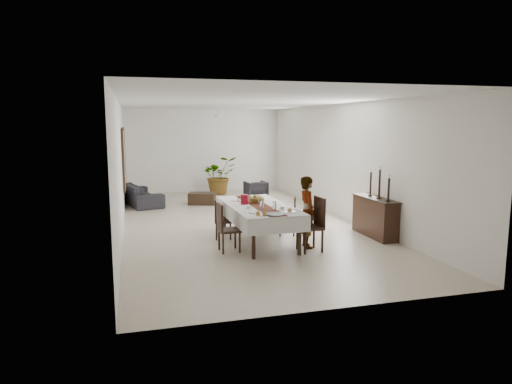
% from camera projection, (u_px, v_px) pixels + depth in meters
% --- Properties ---
extents(floor, '(6.00, 12.00, 0.00)m').
position_uv_depth(floor, '(239.00, 223.00, 12.31)').
color(floor, beige).
rests_on(floor, ground).
extents(ceiling, '(6.00, 12.00, 0.02)m').
position_uv_depth(ceiling, '(238.00, 102.00, 11.83)').
color(ceiling, silver).
rests_on(ceiling, wall_back).
extents(wall_back, '(6.00, 0.02, 3.20)m').
position_uv_depth(wall_back, '(204.00, 151.00, 17.79)').
color(wall_back, white).
rests_on(wall_back, floor).
extents(wall_front, '(6.00, 0.02, 3.20)m').
position_uv_depth(wall_front, '(336.00, 200.00, 6.34)').
color(wall_front, white).
rests_on(wall_front, floor).
extents(wall_left, '(0.02, 12.00, 3.20)m').
position_uv_depth(wall_left, '(121.00, 166.00, 11.29)').
color(wall_left, white).
rests_on(wall_left, floor).
extents(wall_right, '(0.02, 12.00, 3.20)m').
position_uv_depth(wall_right, '(342.00, 161.00, 12.85)').
color(wall_right, white).
rests_on(wall_right, floor).
extents(dining_table_top, '(1.19, 2.70, 0.06)m').
position_uv_depth(dining_table_top, '(258.00, 207.00, 10.23)').
color(dining_table_top, black).
rests_on(dining_table_top, table_leg_fl).
extents(table_leg_fl, '(0.08, 0.08, 0.78)m').
position_uv_depth(table_leg_fl, '(254.00, 240.00, 8.95)').
color(table_leg_fl, black).
rests_on(table_leg_fl, floor).
extents(table_leg_fr, '(0.08, 0.08, 0.78)m').
position_uv_depth(table_leg_fr, '(300.00, 236.00, 9.23)').
color(table_leg_fr, black).
rests_on(table_leg_fr, floor).
extents(table_leg_bl, '(0.08, 0.08, 0.78)m').
position_uv_depth(table_leg_bl, '(224.00, 215.00, 11.35)').
color(table_leg_bl, black).
rests_on(table_leg_bl, floor).
extents(table_leg_br, '(0.08, 0.08, 0.78)m').
position_uv_depth(table_leg_br, '(262.00, 213.00, 11.63)').
color(table_leg_br, black).
rests_on(table_leg_br, floor).
extents(tablecloth_top, '(1.39, 2.90, 0.01)m').
position_uv_depth(tablecloth_top, '(258.00, 205.00, 10.22)').
color(tablecloth_top, silver).
rests_on(tablecloth_top, dining_table_top).
extents(tablecloth_drape_left, '(0.10, 2.87, 0.33)m').
position_uv_depth(tablecloth_drape_left, '(230.00, 214.00, 10.06)').
color(tablecloth_drape_left, silver).
rests_on(tablecloth_drape_left, dining_table_top).
extents(tablecloth_drape_right, '(0.10, 2.87, 0.33)m').
position_uv_depth(tablecloth_drape_right, '(285.00, 211.00, 10.44)').
color(tablecloth_drape_right, silver).
rests_on(tablecloth_drape_right, dining_table_top).
extents(tablecloth_drape_near, '(1.31, 0.05, 0.33)m').
position_uv_depth(tablecloth_drape_near, '(280.00, 226.00, 8.90)').
color(tablecloth_drape_near, silver).
rests_on(tablecloth_drape_near, dining_table_top).
extents(tablecloth_drape_far, '(1.31, 0.05, 0.33)m').
position_uv_depth(tablecloth_drape_far, '(242.00, 202.00, 11.60)').
color(tablecloth_drape_far, white).
rests_on(tablecloth_drape_far, dining_table_top).
extents(table_runner, '(0.47, 2.79, 0.00)m').
position_uv_depth(table_runner, '(258.00, 205.00, 10.22)').
color(table_runner, '#5C281A').
rests_on(table_runner, tablecloth_top).
extents(red_pitcher, '(0.17, 0.17, 0.22)m').
position_uv_depth(red_pitcher, '(244.00, 199.00, 10.28)').
color(red_pitcher, maroon).
rests_on(red_pitcher, tablecloth_top).
extents(pitcher_handle, '(0.13, 0.03, 0.13)m').
position_uv_depth(pitcher_handle, '(240.00, 200.00, 10.26)').
color(pitcher_handle, maroon).
rests_on(pitcher_handle, red_pitcher).
extents(wine_glass_near, '(0.08, 0.08, 0.19)m').
position_uv_depth(wine_glass_near, '(274.00, 206.00, 9.57)').
color(wine_glass_near, silver).
rests_on(wine_glass_near, tablecloth_top).
extents(wine_glass_mid, '(0.08, 0.08, 0.19)m').
position_uv_depth(wine_glass_mid, '(262.00, 206.00, 9.60)').
color(wine_glass_mid, white).
rests_on(wine_glass_mid, tablecloth_top).
extents(wine_glass_far, '(0.08, 0.08, 0.19)m').
position_uv_depth(wine_glass_far, '(260.00, 200.00, 10.28)').
color(wine_glass_far, silver).
rests_on(wine_glass_far, tablecloth_top).
extents(teacup_right, '(0.10, 0.10, 0.07)m').
position_uv_depth(teacup_right, '(282.00, 208.00, 9.68)').
color(teacup_right, silver).
rests_on(teacup_right, saucer_right).
extents(saucer_right, '(0.17, 0.17, 0.01)m').
position_uv_depth(saucer_right, '(282.00, 209.00, 9.69)').
color(saucer_right, silver).
rests_on(saucer_right, tablecloth_top).
extents(teacup_left, '(0.10, 0.10, 0.07)m').
position_uv_depth(teacup_left, '(249.00, 207.00, 9.76)').
color(teacup_left, white).
rests_on(teacup_left, saucer_left).
extents(saucer_left, '(0.17, 0.17, 0.01)m').
position_uv_depth(saucer_left, '(249.00, 208.00, 9.76)').
color(saucer_left, white).
rests_on(saucer_left, tablecloth_top).
extents(plate_near_right, '(0.27, 0.27, 0.02)m').
position_uv_depth(plate_near_right, '(290.00, 212.00, 9.38)').
color(plate_near_right, white).
rests_on(plate_near_right, tablecloth_top).
extents(bread_near_right, '(0.10, 0.10, 0.10)m').
position_uv_depth(bread_near_right, '(290.00, 210.00, 9.38)').
color(bread_near_right, tan).
rests_on(bread_near_right, plate_near_right).
extents(plate_near_left, '(0.27, 0.27, 0.02)m').
position_uv_depth(plate_near_left, '(255.00, 212.00, 9.34)').
color(plate_near_left, silver).
rests_on(plate_near_left, tablecloth_top).
extents(plate_far_left, '(0.27, 0.27, 0.02)m').
position_uv_depth(plate_far_left, '(236.00, 201.00, 10.70)').
color(plate_far_left, silver).
rests_on(plate_far_left, tablecloth_top).
extents(serving_tray, '(0.40, 0.40, 0.02)m').
position_uv_depth(serving_tray, '(275.00, 214.00, 9.12)').
color(serving_tray, '#3F3F44').
rests_on(serving_tray, tablecloth_top).
extents(jam_jar_a, '(0.07, 0.07, 0.08)m').
position_uv_depth(jam_jar_a, '(264.00, 214.00, 9.01)').
color(jam_jar_a, '#976216').
rests_on(jam_jar_a, tablecloth_top).
extents(jam_jar_b, '(0.07, 0.07, 0.08)m').
position_uv_depth(jam_jar_b, '(258.00, 213.00, 9.04)').
color(jam_jar_b, '#9B6616').
rests_on(jam_jar_b, tablecloth_top).
extents(fruit_basket, '(0.33, 0.33, 0.11)m').
position_uv_depth(fruit_basket, '(257.00, 200.00, 10.49)').
color(fruit_basket, brown).
rests_on(fruit_basket, tablecloth_top).
extents(fruit_red, '(0.10, 0.10, 0.10)m').
position_uv_depth(fruit_red, '(258.00, 197.00, 10.51)').
color(fruit_red, '#A32810').
rests_on(fruit_red, fruit_basket).
extents(fruit_green, '(0.09, 0.09, 0.09)m').
position_uv_depth(fruit_green, '(255.00, 197.00, 10.50)').
color(fruit_green, '#4F7322').
rests_on(fruit_green, fruit_basket).
extents(fruit_yellow, '(0.09, 0.09, 0.09)m').
position_uv_depth(fruit_yellow, '(258.00, 197.00, 10.43)').
color(fruit_yellow, yellow).
rests_on(fruit_yellow, fruit_basket).
extents(chair_right_near_seat, '(0.51, 0.51, 0.05)m').
position_uv_depth(chair_right_near_seat, '(310.00, 228.00, 9.51)').
color(chair_right_near_seat, black).
rests_on(chair_right_near_seat, chair_right_near_leg_fl).
extents(chair_right_near_leg_fl, '(0.05, 0.05, 0.48)m').
position_uv_depth(chair_right_near_leg_fl, '(322.00, 241.00, 9.43)').
color(chair_right_near_leg_fl, black).
rests_on(chair_right_near_leg_fl, floor).
extents(chair_right_near_leg_fr, '(0.05, 0.05, 0.48)m').
position_uv_depth(chair_right_near_leg_fr, '(314.00, 237.00, 9.80)').
color(chair_right_near_leg_fr, black).
rests_on(chair_right_near_leg_fr, floor).
extents(chair_right_near_leg_bl, '(0.05, 0.05, 0.48)m').
position_uv_depth(chair_right_near_leg_bl, '(305.00, 243.00, 9.31)').
color(chair_right_near_leg_bl, black).
rests_on(chair_right_near_leg_bl, floor).
extents(chair_right_near_leg_br, '(0.05, 0.05, 0.48)m').
position_uv_depth(chair_right_near_leg_br, '(297.00, 238.00, 9.67)').
color(chair_right_near_leg_br, black).
rests_on(chair_right_near_leg_br, floor).
extents(chair_right_near_back, '(0.07, 0.48, 0.61)m').
position_uv_depth(chair_right_near_back, '(320.00, 212.00, 9.53)').
color(chair_right_near_back, black).
rests_on(chair_right_near_back, chair_right_near_seat).
extents(chair_right_far_seat, '(0.51, 0.51, 0.05)m').
position_uv_depth(chair_right_far_seat, '(287.00, 218.00, 10.91)').
color(chair_right_far_seat, black).
rests_on(chair_right_far_seat, chair_right_far_leg_fl).
extents(chair_right_far_leg_fl, '(0.05, 0.05, 0.39)m').
position_uv_depth(chair_right_far_leg_fl, '(294.00, 228.00, 10.77)').
color(chair_right_far_leg_fl, black).
rests_on(chair_right_far_leg_fl, floor).
extents(chair_right_far_leg_fr, '(0.05, 0.05, 0.39)m').
position_uv_depth(chair_right_far_leg_fr, '(294.00, 225.00, 11.10)').
color(chair_right_far_leg_fr, black).
rests_on(chair_right_far_leg_fr, floor).
extents(chair_right_far_leg_bl, '(0.05, 0.05, 0.39)m').
position_uv_depth(chair_right_far_leg_bl, '(280.00, 228.00, 10.80)').
color(chair_right_far_leg_bl, black).
rests_on(chair_right_far_leg_bl, floor).
extents(chair_right_far_leg_br, '(0.05, 0.05, 0.39)m').
position_uv_depth(chair_right_far_leg_br, '(280.00, 225.00, 11.12)').
color(chair_right_far_leg_br, black).
rests_on(chair_right_far_leg_br, floor).
extents(chair_right_far_back, '(0.17, 0.39, 0.51)m').
position_uv_depth(chair_right_far_back, '(295.00, 207.00, 10.86)').
color(chair_right_far_back, black).
rests_on(chair_right_far_back, chair_right_far_seat).
extents(chair_left_near_seat, '(0.45, 0.45, 0.05)m').
position_uv_depth(chair_left_near_seat, '(229.00, 230.00, 9.49)').
color(chair_left_near_seat, black).
rests_on(chair_left_near_seat, chair_left_near_leg_fl).
extents(chair_left_near_leg_fl, '(0.05, 0.05, 0.43)m').
position_uv_depth(chair_left_near_leg_fl, '(219.00, 240.00, 9.63)').
color(chair_left_near_leg_fl, black).
rests_on(chair_left_near_leg_fl, floor).
extents(chair_left_near_leg_fr, '(0.05, 0.05, 0.43)m').
position_uv_depth(chair_left_near_leg_fr, '(223.00, 244.00, 9.30)').
color(chair_left_near_leg_fr, black).
rests_on(chair_left_near_leg_fr, floor).
extents(chair_left_near_leg_bl, '(0.05, 0.05, 0.43)m').
position_uv_depth(chair_left_near_leg_bl, '(235.00, 239.00, 9.74)').
color(chair_left_near_leg_bl, black).
rests_on(chair_left_near_leg_bl, floor).
extents(chair_left_near_leg_br, '(0.05, 0.05, 0.43)m').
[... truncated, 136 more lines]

